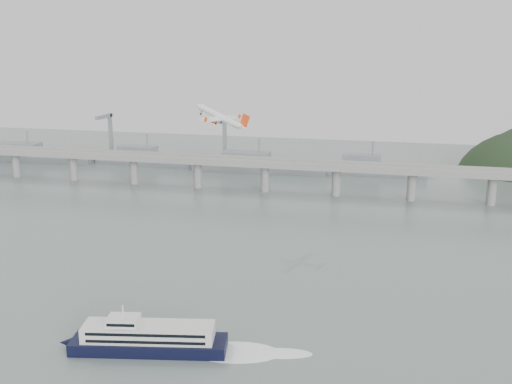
# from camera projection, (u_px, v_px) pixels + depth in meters

# --- Properties ---
(ground) EXTENTS (900.00, 900.00, 0.00)m
(ground) POSITION_uv_depth(u_px,v_px,m) (221.00, 318.00, 226.97)
(ground) COLOR slate
(ground) RESTS_ON ground
(bridge) EXTENTS (800.00, 22.00, 23.90)m
(bridge) POSITION_uv_depth(u_px,v_px,m) (306.00, 169.00, 411.38)
(bridge) COLOR gray
(bridge) RESTS_ON ground
(distant_fleet) EXTENTS (453.00, 60.90, 40.00)m
(distant_fleet) POSITION_uv_depth(u_px,v_px,m) (140.00, 158.00, 511.89)
(distant_fleet) COLOR slate
(distant_fleet) RESTS_ON ground
(ferry) EXTENTS (85.73, 27.38, 16.30)m
(ferry) POSITION_uv_depth(u_px,v_px,m) (149.00, 338.00, 201.63)
(ferry) COLOR black
(ferry) RESTS_ON ground
(airliner) EXTENTS (33.44, 31.14, 14.09)m
(airliner) POSITION_uv_depth(u_px,v_px,m) (220.00, 117.00, 304.84)
(airliner) COLOR white
(airliner) RESTS_ON ground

